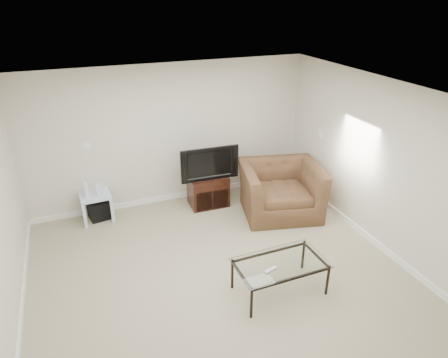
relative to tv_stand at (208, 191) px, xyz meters
name	(u,v)px	position (x,y,z in m)	size (l,w,h in m)	color
floor	(222,280)	(-0.53, -2.05, -0.28)	(5.00, 5.00, 0.00)	tan
ceiling	(222,99)	(-0.53, -2.05, 2.22)	(5.00, 5.00, 0.00)	white
wall_back	(170,136)	(-0.53, 0.45, 0.97)	(5.00, 0.02, 2.50)	silver
wall_right	(384,169)	(1.97, -2.05, 0.97)	(0.02, 5.00, 2.50)	silver
plate_back	(87,146)	(-1.93, 0.44, 0.97)	(0.12, 0.02, 0.12)	white
plate_right_switch	(320,134)	(1.96, -0.45, 0.97)	(0.02, 0.09, 0.13)	white
plate_right_outlet	(324,189)	(1.96, -0.75, 0.02)	(0.02, 0.08, 0.12)	white
tv_stand	(208,191)	(0.00, 0.00, 0.00)	(0.67, 0.47, 0.56)	black
dvd_player	(209,182)	(0.00, -0.04, 0.19)	(0.38, 0.26, 0.05)	black
television	(208,162)	(0.00, -0.03, 0.58)	(0.95, 0.19, 0.59)	black
side_table	(97,206)	(-1.93, 0.23, -0.04)	(0.49, 0.49, 0.47)	#CAE7F9
subwoofer	(99,209)	(-1.90, 0.25, -0.11)	(0.34, 0.34, 0.34)	black
game_console	(86,190)	(-2.05, 0.20, 0.30)	(0.05, 0.16, 0.22)	white
game_case	(98,189)	(-1.87, 0.21, 0.29)	(0.05, 0.14, 0.19)	silver
recliner	(281,182)	(1.08, -0.70, 0.30)	(1.33, 0.87, 1.17)	#4D3623
coffee_table	(279,277)	(0.08, -2.52, -0.05)	(1.16, 0.65, 0.45)	black
remote	(271,270)	(-0.10, -2.61, 0.18)	(0.18, 0.05, 0.02)	#B2B2B7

